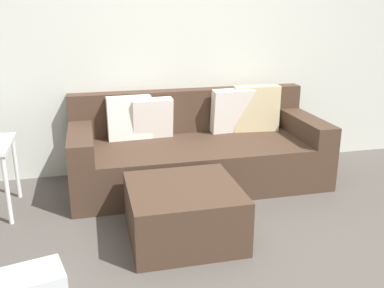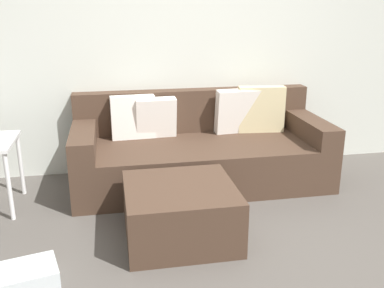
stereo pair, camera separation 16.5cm
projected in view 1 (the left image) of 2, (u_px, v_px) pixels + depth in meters
name	position (u px, v px, depth m)	size (l,w,h in m)	color
ground_plane	(253.00, 274.00, 2.82)	(8.26, 8.26, 0.00)	#544F49
wall_back	(183.00, 51.00, 4.37)	(6.35, 0.10, 2.40)	silver
couch_sectional	(197.00, 151.00, 4.21)	(2.36, 0.99, 0.87)	#473326
ottoman	(184.00, 212.00, 3.21)	(0.79, 0.78, 0.40)	#473326
storage_bin	(24.00, 282.00, 2.64)	(0.46, 0.29, 0.11)	silver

